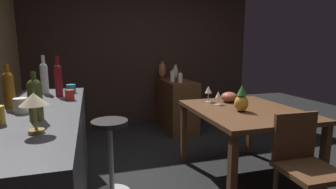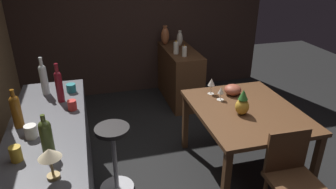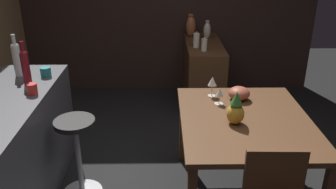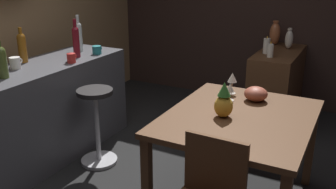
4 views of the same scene
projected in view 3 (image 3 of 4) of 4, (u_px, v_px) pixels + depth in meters
dining_table at (244, 128)px, 2.78m from camera, size 1.21×1.00×0.74m
sideboard_cabinet at (203, 74)px, 4.58m from camera, size 1.10×0.44×0.82m
bar_stool at (78, 157)px, 2.90m from camera, size 0.34×0.34×0.72m
wine_glass_left at (212, 82)px, 3.08m from camera, size 0.08×0.08×0.18m
wine_glass_right at (220, 93)px, 2.94m from camera, size 0.07×0.07×0.14m
pineapple_centerpiece at (236, 110)px, 2.62m from camera, size 0.13×0.13×0.26m
fruit_bowl at (239, 93)px, 3.04m from camera, size 0.18×0.18×0.11m
wine_bottle_ruby at (25, 66)px, 2.87m from camera, size 0.07×0.07×0.37m
wine_bottle_clear at (17, 58)px, 3.07m from camera, size 0.07×0.07×0.37m
cup_red at (32, 89)px, 2.75m from camera, size 0.11×0.08×0.09m
cup_teal at (46, 72)px, 3.11m from camera, size 0.12×0.09×0.08m
pillar_candle_tall at (196, 40)px, 4.20m from camera, size 0.07×0.07×0.19m
pillar_candle_short at (204, 45)px, 4.07m from camera, size 0.07×0.07×0.17m
vase_copper at (191, 26)px, 4.64m from camera, size 0.13×0.13×0.29m
vase_ceramic_ivory at (207, 30)px, 4.53m from camera, size 0.09×0.09×0.24m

